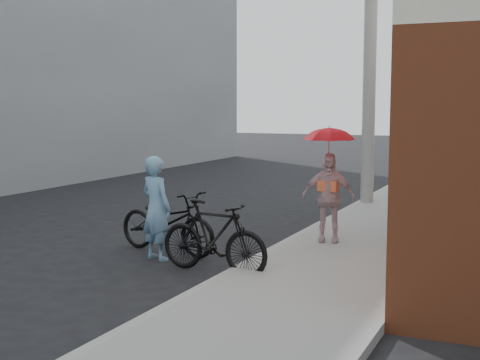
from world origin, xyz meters
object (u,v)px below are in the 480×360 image
Objects in this scene: bike_left at (167,222)px; planter at (418,226)px; utility_pole at (370,46)px; kimono_woman at (328,197)px; bike_right at (214,237)px; officer at (156,208)px.

bike_left reaches higher than planter.
utility_pole reaches higher than bike_left.
bike_right is at bearing -130.34° from kimono_woman.
bike_left is at bearing -59.92° from officer.
officer reaches higher than kimono_woman.
utility_pole is 6.96m from officer.
bike_right is at bearing -178.66° from officer.
officer is 2.69m from kimono_woman.
kimono_woman reaches higher than bike_right.
kimono_woman is at bearing -17.78° from bike_right.
bike_left is at bearing -141.28° from planter.
officer is 0.83× the size of bike_left.
utility_pole is 4.61× the size of officer.
utility_pole is 17.19× the size of planter.
bike_right is 1.18× the size of kimono_woman.
officer is at bearing 78.30° from bike_right.
bike_left is (-1.69, -5.74, -3.02)m from utility_pole.
bike_right reaches higher than planter.
officer reaches higher than planter.
bike_right is 2.32m from kimono_woman.
utility_pole is at bearing 79.81° from kimono_woman.
planter is (1.61, -3.09, -3.27)m from utility_pole.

